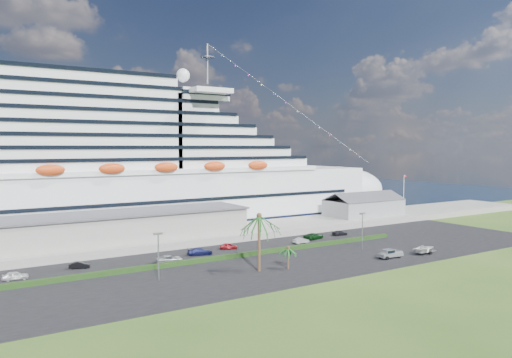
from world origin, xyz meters
TOP-DOWN VIEW (x-y plane):
  - ground at (0.00, 0.00)m, footprint 420.00×420.00m
  - asphalt_lot at (0.00, 11.00)m, footprint 140.00×38.00m
  - wharf at (0.00, 40.00)m, footprint 240.00×20.00m
  - water at (0.00, 130.00)m, footprint 420.00×160.00m
  - cruise_ship at (-21.53, 64.00)m, footprint 191.00×38.00m
  - terminal_building at (-25.00, 40.00)m, footprint 61.00×15.00m
  - port_shed at (52.00, 40.00)m, footprint 24.00×12.31m
  - flagpole at (70.04, 40.00)m, footprint 1.08×0.16m
  - hedge at (-8.00, 16.00)m, footprint 88.00×1.10m
  - lamp_post_left at (-28.00, 8.00)m, footprint 1.60×0.35m
  - lamp_post_right at (20.00, 8.00)m, footprint 1.60×0.35m
  - palm_tall at (-10.00, 4.00)m, footprint 8.82×8.82m
  - palm_short at (-4.50, 2.50)m, footprint 3.53×3.53m
  - parked_car_0 at (-48.81, 21.58)m, footprint 4.42×2.19m
  - parked_car_1 at (-37.53, 24.04)m, footprint 4.08×2.45m
  - parked_car_2 at (-21.34, 19.13)m, footprint 5.73×3.81m
  - parked_car_3 at (-13.11, 22.37)m, footprint 5.71×3.44m
  - parked_car_4 at (-4.98, 24.47)m, footprint 4.33×3.00m
  - parked_car_5 at (12.85, 21.05)m, footprint 4.00×1.42m
  - parked_car_6 at (18.87, 23.73)m, footprint 5.91×3.45m
  - parked_car_7 at (27.89, 24.16)m, footprint 4.43×1.92m
  - pickup_truck at (18.62, -1.42)m, footprint 5.57×2.42m
  - boat_trailer at (28.10, -2.74)m, footprint 6.29×4.00m

SIDE VIEW (x-z plane):
  - ground at x=0.00m, z-range 0.00..0.00m
  - water at x=0.00m, z-range 0.00..0.02m
  - asphalt_lot at x=0.00m, z-range 0.00..0.12m
  - hedge at x=-8.00m, z-range 0.12..1.02m
  - parked_car_7 at x=27.89m, z-range 0.12..1.39m
  - parked_car_1 at x=-37.53m, z-range 0.12..1.39m
  - parked_car_5 at x=12.85m, z-range 0.12..1.44m
  - parked_car_4 at x=-4.98m, z-range 0.12..1.49m
  - parked_car_0 at x=-48.81m, z-range 0.12..1.57m
  - parked_car_2 at x=-21.34m, z-range 0.12..1.58m
  - parked_car_6 at x=18.87m, z-range 0.12..1.67m
  - parked_car_3 at x=-13.11m, z-range 0.12..1.67m
  - wharf at x=0.00m, z-range 0.00..1.80m
  - pickup_truck at x=18.62m, z-range 0.21..2.13m
  - boat_trailer at x=28.10m, z-range 0.42..2.23m
  - palm_short at x=-4.50m, z-range 1.38..5.95m
  - port_shed at x=52.00m, z-range 0.71..8.08m
  - terminal_building at x=-25.00m, z-range 1.86..8.16m
  - lamp_post_left at x=-28.00m, z-range 1.21..9.48m
  - lamp_post_right at x=20.00m, z-range 1.21..9.48m
  - flagpole at x=70.04m, z-range 2.27..14.27m
  - palm_tall at x=-10.00m, z-range 3.64..14.77m
  - cruise_ship at x=-21.53m, z-range -10.31..43.69m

